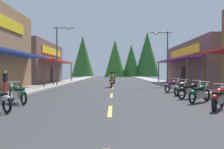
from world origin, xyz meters
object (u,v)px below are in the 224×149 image
Objects in this scene: motorcycle_parked_right_2 at (200,93)px; pedestrian_browsing at (5,80)px; streetlamp_left at (60,48)px; motorcycle_parked_left_2 at (18,93)px; streetlamp_right at (164,50)px; motorcycle_parked_right_3 at (191,90)px; motorcycle_parked_right_4 at (181,88)px; motorcycle_parked_right_1 at (218,97)px; motorcycle_parked_right_5 at (173,86)px; rider_cruising_lead at (112,81)px; rider_cruising_trailing at (114,79)px.

pedestrian_browsing is (-11.50, 3.48, 0.47)m from motorcycle_parked_right_2.
motorcycle_parked_left_2 is at bearing -85.45° from streetlamp_left.
motorcycle_parked_left_2 is at bearing -56.63° from pedestrian_browsing.
motorcycle_parked_left_2 is (-10.08, -12.57, -3.35)m from streetlamp_right.
pedestrian_browsing is (-11.60, 1.94, 0.47)m from motorcycle_parked_right_3.
motorcycle_parked_right_2 is 1.04× the size of motorcycle_parked_left_2.
motorcycle_parked_right_4 is (0.10, 3.29, 0.00)m from motorcycle_parked_right_2.
motorcycle_parked_right_1 and motorcycle_parked_right_3 have the same top height.
motorcycle_parked_right_5 is (0.12, 5.37, 0.00)m from motorcycle_parked_right_2.
motorcycle_parked_right_3 is at bearing -95.27° from streetlamp_right.
rider_cruising_lead is at bearing 44.14° from pedestrian_browsing.
motorcycle_parked_right_1 and motorcycle_parked_right_4 have the same top height.
pedestrian_browsing is (-11.62, -1.89, 0.47)m from motorcycle_parked_right_5.
motorcycle_parked_right_2 is at bearing -135.46° from motorcycle_parked_right_5.
streetlamp_left is 14.99m from motorcycle_parked_right_3.
rider_cruising_lead is (-4.62, 4.98, 0.17)m from motorcycle_parked_right_5.
motorcycle_parked_right_2 is 12.02m from pedestrian_browsing.
motorcycle_parked_right_2 is at bearing -133.23° from motorcycle_parked_left_2.
motorcycle_parked_right_1 is 7.31m from motorcycle_parked_right_5.
motorcycle_parked_right_4 and motorcycle_parked_right_5 have the same top height.
streetlamp_right is at bearing 42.85° from motorcycle_parked_right_2.
rider_cruising_lead is at bearing 86.48° from motorcycle_parked_right_3.
motorcycle_parked_right_5 is at bearing 38.08° from motorcycle_parked_right_4.
motorcycle_parked_right_1 is at bearing -25.60° from pedestrian_browsing.
motorcycle_parked_right_2 is (-1.09, -12.29, -3.35)m from streetlamp_right.
motorcycle_parked_right_5 is at bearing -140.98° from rider_cruising_lead.
streetlamp_left is 3.62× the size of motorcycle_parked_right_4.
motorcycle_parked_right_2 is at bearing -168.87° from rider_cruising_trailing.
motorcycle_parked_right_4 is at bearing 59.06° from motorcycle_parked_right_3.
motorcycle_parked_left_2 is at bearing -128.71° from streetlamp_right.
motorcycle_parked_right_1 is 1.03× the size of motorcycle_parked_right_4.
rider_cruising_trailing is (0.25, 6.45, 0.00)m from rider_cruising_lead.
motorcycle_parked_right_3 is 9.95m from rider_cruising_lead.
motorcycle_parked_right_5 is at bearing 8.88° from pedestrian_browsing.
motorcycle_parked_right_1 and motorcycle_parked_left_2 have the same top height.
motorcycle_parked_right_1 is 5.23m from motorcycle_parked_right_4.
pedestrian_browsing is at bearing 101.19° from motorcycle_parked_right_1.
motorcycle_parked_left_2 is at bearing 160.25° from motorcycle_parked_right_3.
motorcycle_parked_right_3 is 0.88× the size of rider_cruising_trailing.
streetlamp_right is 3.51× the size of motorcycle_parked_right_2.
motorcycle_parked_right_2 is 1.03× the size of motorcycle_parked_right_5.
motorcycle_parked_right_3 is at bearing -123.71° from motorcycle_parked_left_2.
rider_cruising_lead reaches higher than motorcycle_parked_left_2.
streetlamp_right reaches higher than pedestrian_browsing.
streetlamp_right is 3.09× the size of motorcycle_parked_right_3.
streetlamp_left is 16.04m from motorcycle_parked_right_2.
motorcycle_parked_right_5 is 1.01× the size of motorcycle_parked_left_2.
motorcycle_parked_right_1 is at bearing -170.31° from rider_cruising_trailing.
motorcycle_parked_left_2 is 4.55m from pedestrian_browsing.
pedestrian_browsing is at bearing -145.02° from streetlamp_right.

